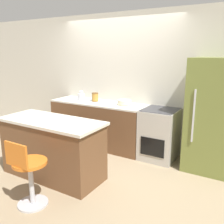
{
  "coord_description": "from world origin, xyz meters",
  "views": [
    {
      "loc": [
        2.43,
        -3.69,
        1.87
      ],
      "look_at": [
        0.46,
        -0.39,
        0.94
      ],
      "focal_mm": 40.0,
      "sensor_mm": 36.0,
      "label": 1
    }
  ],
  "objects_px": {
    "refrigerator": "(211,116)",
    "stool_chair": "(29,174)",
    "mixing_bowl": "(124,102)",
    "oven_range": "(159,134)",
    "kettle": "(81,96)"
  },
  "relations": [
    {
      "from": "oven_range",
      "to": "kettle",
      "type": "distance_m",
      "value": 1.82
    },
    {
      "from": "stool_chair",
      "to": "kettle",
      "type": "relative_size",
      "value": 4.58
    },
    {
      "from": "mixing_bowl",
      "to": "oven_range",
      "type": "bearing_deg",
      "value": -3.11
    },
    {
      "from": "stool_chair",
      "to": "mixing_bowl",
      "type": "height_order",
      "value": "mixing_bowl"
    },
    {
      "from": "refrigerator",
      "to": "stool_chair",
      "type": "distance_m",
      "value": 2.79
    },
    {
      "from": "refrigerator",
      "to": "kettle",
      "type": "height_order",
      "value": "refrigerator"
    },
    {
      "from": "stool_chair",
      "to": "kettle",
      "type": "xyz_separation_m",
      "value": [
        -0.89,
        2.22,
        0.55
      ]
    },
    {
      "from": "refrigerator",
      "to": "stool_chair",
      "type": "relative_size",
      "value": 2.05
    },
    {
      "from": "stool_chair",
      "to": "kettle",
      "type": "distance_m",
      "value": 2.45
    },
    {
      "from": "kettle",
      "to": "mixing_bowl",
      "type": "bearing_deg",
      "value": 0.0
    },
    {
      "from": "refrigerator",
      "to": "mixing_bowl",
      "type": "xyz_separation_m",
      "value": [
        -1.55,
        0.04,
        0.05
      ]
    },
    {
      "from": "oven_range",
      "to": "kettle",
      "type": "bearing_deg",
      "value": 178.7
    },
    {
      "from": "oven_range",
      "to": "stool_chair",
      "type": "relative_size",
      "value": 1.03
    },
    {
      "from": "stool_chair",
      "to": "mixing_bowl",
      "type": "bearing_deg",
      "value": 86.8
    },
    {
      "from": "stool_chair",
      "to": "mixing_bowl",
      "type": "relative_size",
      "value": 3.4
    }
  ]
}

